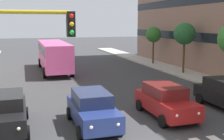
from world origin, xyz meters
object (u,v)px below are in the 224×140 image
at_px(street_tree_2, 185,34).
at_px(street_tree_3, 153,35).
at_px(bus_behind_traffic, 54,53).
at_px(car_3, 6,112).
at_px(car_2, 92,109).
at_px(car_1, 165,101).

relative_size(street_tree_2, street_tree_3, 1.11).
bearing_deg(bus_behind_traffic, car_3, 76.40).
height_order(car_3, street_tree_3, street_tree_3).
height_order(car_2, street_tree_3, street_tree_3).
xyz_separation_m(car_1, street_tree_3, (-7.81, -18.25, 2.68)).
distance_m(car_1, street_tree_2, 14.08).
distance_m(car_1, street_tree_3, 20.03).
xyz_separation_m(car_1, car_3, (8.05, -0.41, 0.00)).
xyz_separation_m(car_2, street_tree_3, (-11.89, -18.56, 2.68)).
relative_size(car_1, car_2, 1.00).
height_order(car_1, car_3, same).
bearing_deg(street_tree_2, car_3, 34.53).
relative_size(car_1, bus_behind_traffic, 0.42).
distance_m(car_3, bus_behind_traffic, 16.88).
bearing_deg(car_2, street_tree_2, -135.64).
relative_size(car_2, street_tree_3, 1.02).
relative_size(car_1, street_tree_3, 1.02).
relative_size(car_2, car_3, 1.00).
bearing_deg(car_3, car_2, 169.70).
bearing_deg(car_2, bus_behind_traffic, -90.00).
relative_size(car_1, car_3, 1.00).
relative_size(bus_behind_traffic, street_tree_2, 2.17).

